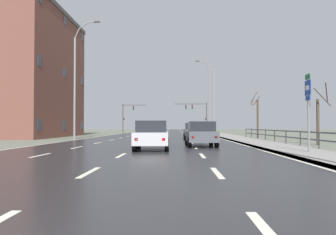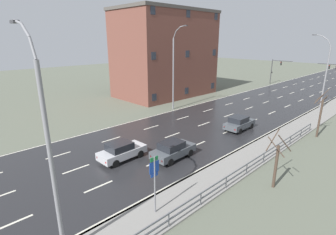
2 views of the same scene
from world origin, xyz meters
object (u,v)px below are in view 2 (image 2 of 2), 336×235
street_lamp_midground (324,74)px  highway_sign (155,178)px  street_lamp_foreground (49,153)px  car_far_right (122,151)px  brick_building (165,54)px  car_mid_centre (239,123)px  traffic_signal_left (275,68)px  car_near_right (173,150)px  street_lamp_left_bank (174,70)px

street_lamp_midground → highway_sign: (0.97, -32.69, -2.78)m
street_lamp_foreground → street_lamp_midground: (-0.04, 37.78, -0.09)m
street_lamp_foreground → car_far_right: street_lamp_foreground is taller
street_lamp_foreground → highway_sign: street_lamp_foreground is taller
highway_sign → brick_building: size_ratio=0.21×
street_lamp_midground → street_lamp_foreground: bearing=-89.9°
highway_sign → brick_building: brick_building is taller
street_lamp_foreground → highway_sign: 5.92m
street_lamp_foreground → car_mid_centre: 22.36m
street_lamp_midground → traffic_signal_left: 22.42m
car_near_right → brick_building: brick_building is taller
highway_sign → traffic_signal_left: (-15.47, 49.73, 1.27)m
street_lamp_left_bank → street_lamp_foreground: bearing=-56.7°
traffic_signal_left → car_far_right: 47.84m
street_lamp_foreground → car_mid_centre: size_ratio=2.59×
street_lamp_midground → traffic_signal_left: (-14.50, 17.04, -1.50)m
car_far_right → car_near_right: size_ratio=1.00×
street_lamp_foreground → car_far_right: bearing=129.5°
highway_sign → traffic_signal_left: bearing=107.3°
traffic_signal_left → highway_sign: bearing=-72.7°
street_lamp_midground → brick_building: brick_building is taller
street_lamp_foreground → car_near_right: 12.42m
traffic_signal_left → car_near_right: size_ratio=1.33×
highway_sign → car_near_right: 7.60m
traffic_signal_left → car_near_right: bearing=-75.9°
street_lamp_foreground → car_near_right: size_ratio=2.57×
street_lamp_left_bank → highway_sign: size_ratio=3.15×
car_far_right → car_near_right: bearing=47.5°
street_lamp_foreground → highway_sign: size_ratio=2.89×
street_lamp_foreground → car_near_right: (-3.53, 11.05, -4.43)m
street_lamp_midground → car_mid_centre: 17.07m
car_far_right → street_lamp_foreground: bearing=-52.0°
highway_sign → car_mid_centre: highway_sign is taller
street_lamp_midground → brick_building: (-23.39, -8.68, 2.26)m
street_lamp_foreground → traffic_signal_left: (-14.54, 54.82, -1.60)m
street_lamp_left_bank → car_near_right: size_ratio=2.80×
car_mid_centre → street_lamp_midground: bearing=77.4°
highway_sign → car_far_right: (-7.33, 2.67, -1.56)m
street_lamp_foreground → street_lamp_midground: bearing=90.1°
street_lamp_foreground → street_lamp_midground: size_ratio=1.01×
street_lamp_left_bank → car_far_right: bearing=-60.3°
traffic_signal_left → car_near_right: traffic_signal_left is taller
highway_sign → traffic_signal_left: size_ratio=0.67×
highway_sign → car_near_right: (-4.46, 5.96, -1.56)m
street_lamp_midground → brick_building: 25.05m
highway_sign → brick_building: 34.57m
street_lamp_left_bank → car_mid_centre: (11.44, -1.03, -4.89)m
street_lamp_left_bank → car_far_right: (8.51, -14.91, -4.89)m
highway_sign → car_far_right: 7.95m
highway_sign → car_mid_centre: size_ratio=0.90×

